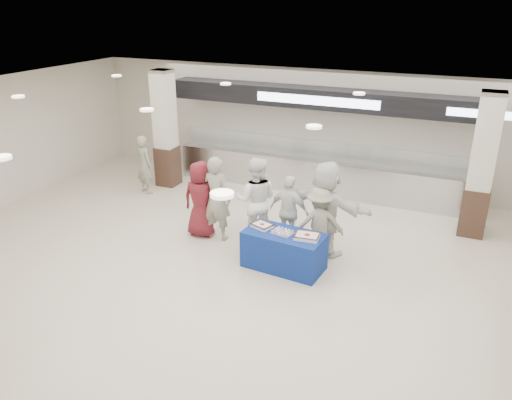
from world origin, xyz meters
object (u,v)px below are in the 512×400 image
at_px(sheet_cake_left, 262,225).
at_px(chef_short, 289,211).
at_px(soldier_bg, 145,164).
at_px(display_table, 284,250).
at_px(soldier_a, 216,198).
at_px(sheet_cake_right, 307,236).
at_px(civilian_maroon, 201,199).
at_px(cupcake_tray, 282,232).
at_px(soldier_b, 320,223).
at_px(civilian_white, 326,208).
at_px(chef_tall, 256,200).

distance_m(sheet_cake_left, chef_short, 0.91).
bearing_deg(sheet_cake_left, soldier_bg, 152.82).
xyz_separation_m(display_table, sheet_cake_left, (-0.50, 0.08, 0.42)).
bearing_deg(soldier_bg, display_table, 178.33).
relative_size(soldier_a, soldier_bg, 1.18).
distance_m(soldier_a, soldier_bg, 3.51).
distance_m(sheet_cake_right, civilian_maroon, 2.75).
relative_size(cupcake_tray, soldier_b, 0.29).
relative_size(cupcake_tray, soldier_bg, 0.27).
relative_size(soldier_b, soldier_bg, 0.96).
distance_m(sheet_cake_left, civilian_white, 1.35).
height_order(sheet_cake_left, soldier_b, soldier_b).
height_order(display_table, chef_short, chef_short).
height_order(sheet_cake_right, chef_short, chef_short).
bearing_deg(chef_tall, soldier_a, -1.46).
bearing_deg(soldier_b, chef_short, -41.43).
bearing_deg(display_table, sheet_cake_left, 176.17).
bearing_deg(civilian_white, chef_short, 13.82).
distance_m(sheet_cake_left, civilian_maroon, 1.79).
relative_size(sheet_cake_right, chef_short, 0.31).
bearing_deg(chef_short, civilian_white, -173.65).
bearing_deg(soldier_a, soldier_bg, -26.49).
bearing_deg(civilian_maroon, soldier_b, 178.18).
distance_m(sheet_cake_right, soldier_a, 2.38).
relative_size(sheet_cake_left, soldier_a, 0.25).
bearing_deg(civilian_white, chef_tall, 18.31).
height_order(display_table, soldier_bg, soldier_bg).
relative_size(civilian_maroon, soldier_a, 0.91).
bearing_deg(soldier_bg, sheet_cake_right, -179.98).
distance_m(sheet_cake_left, soldier_bg, 4.93).
distance_m(sheet_cake_right, soldier_b, 0.71).
xyz_separation_m(soldier_a, chef_short, (1.56, 0.31, -0.16)).
relative_size(display_table, civilian_white, 0.77).
bearing_deg(soldier_a, display_table, 162.88).
relative_size(chef_tall, chef_short, 1.21).
relative_size(chef_tall, soldier_b, 1.24).
height_order(sheet_cake_right, chef_tall, chef_tall).
relative_size(display_table, sheet_cake_left, 3.34).
height_order(display_table, chef_tall, chef_tall).
distance_m(sheet_cake_left, sheet_cake_right, 0.97).
height_order(civilian_maroon, soldier_b, civilian_maroon).
height_order(soldier_a, chef_short, soldier_a).
xyz_separation_m(chef_short, civilian_white, (0.79, -0.03, 0.22)).
height_order(cupcake_tray, soldier_bg, soldier_bg).
bearing_deg(soldier_bg, soldier_a, 175.02).
xyz_separation_m(sheet_cake_right, soldier_bg, (-5.35, 2.36, -0.00)).
bearing_deg(soldier_b, soldier_a, -20.19).
xyz_separation_m(cupcake_tray, soldier_b, (0.53, 0.71, -0.02)).
distance_m(civilian_maroon, soldier_bg, 3.17).
bearing_deg(civilian_maroon, chef_short, -173.49).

